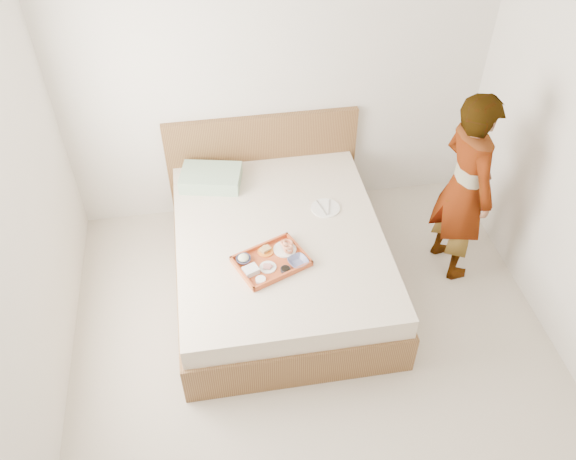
% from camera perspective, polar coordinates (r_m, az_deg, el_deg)
% --- Properties ---
extents(ground, '(3.50, 4.00, 0.01)m').
position_cam_1_polar(ground, '(4.28, 3.32, -14.49)').
color(ground, '#BFB2A1').
rests_on(ground, ground).
extents(ceiling, '(3.50, 4.00, 0.01)m').
position_cam_1_polar(ceiling, '(2.51, 5.81, 19.13)').
color(ceiling, white).
rests_on(ceiling, ground).
extents(wall_back, '(3.50, 0.01, 2.60)m').
position_cam_1_polar(wall_back, '(4.84, -1.04, 14.69)').
color(wall_back, silver).
rests_on(wall_back, ground).
extents(bed, '(1.65, 2.00, 0.53)m').
position_cam_1_polar(bed, '(4.66, -0.81, -2.68)').
color(bed, brown).
rests_on(bed, ground).
extents(headboard, '(1.65, 0.06, 0.95)m').
position_cam_1_polar(headboard, '(5.25, -2.45, 6.46)').
color(headboard, brown).
rests_on(headboard, ground).
extents(pillow, '(0.54, 0.42, 0.12)m').
position_cam_1_polar(pillow, '(4.93, -7.41, 5.00)').
color(pillow, '#93B895').
rests_on(pillow, bed).
extents(tray, '(0.59, 0.51, 0.04)m').
position_cam_1_polar(tray, '(4.24, -1.62, -3.01)').
color(tray, '#BC5921').
rests_on(tray, bed).
extents(prawn_plate, '(0.22, 0.22, 0.01)m').
position_cam_1_polar(prawn_plate, '(4.33, -0.30, -1.87)').
color(prawn_plate, white).
rests_on(prawn_plate, tray).
extents(navy_bowl_big, '(0.18, 0.18, 0.03)m').
position_cam_1_polar(navy_bowl_big, '(4.23, 0.96, -3.06)').
color(navy_bowl_big, navy).
rests_on(navy_bowl_big, tray).
extents(sauce_dish, '(0.09, 0.09, 0.03)m').
position_cam_1_polar(sauce_dish, '(4.18, -0.25, -3.84)').
color(sauce_dish, black).
rests_on(sauce_dish, tray).
extents(meat_plate, '(0.16, 0.16, 0.01)m').
position_cam_1_polar(meat_plate, '(4.21, -1.95, -3.60)').
color(meat_plate, white).
rests_on(meat_plate, tray).
extents(bread_plate, '(0.16, 0.16, 0.01)m').
position_cam_1_polar(bread_plate, '(4.32, -2.16, -2.05)').
color(bread_plate, orange).
rests_on(bread_plate, tray).
extents(salad_bowl, '(0.14, 0.14, 0.03)m').
position_cam_1_polar(salad_bowl, '(4.25, -4.30, -2.84)').
color(salad_bowl, navy).
rests_on(salad_bowl, tray).
extents(plastic_tub, '(0.13, 0.12, 0.04)m').
position_cam_1_polar(plastic_tub, '(4.17, -3.59, -3.89)').
color(plastic_tub, silver).
rests_on(plastic_tub, tray).
extents(cheese_round, '(0.09, 0.09, 0.02)m').
position_cam_1_polar(cheese_round, '(4.12, -2.64, -4.82)').
color(cheese_round, white).
rests_on(cheese_round, tray).
extents(dinner_plate, '(0.24, 0.24, 0.01)m').
position_cam_1_polar(dinner_plate, '(4.69, 3.62, 2.11)').
color(dinner_plate, white).
rests_on(dinner_plate, bed).
extents(person, '(0.48, 0.64, 1.60)m').
position_cam_1_polar(person, '(4.65, 16.62, 3.89)').
color(person, silver).
rests_on(person, ground).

